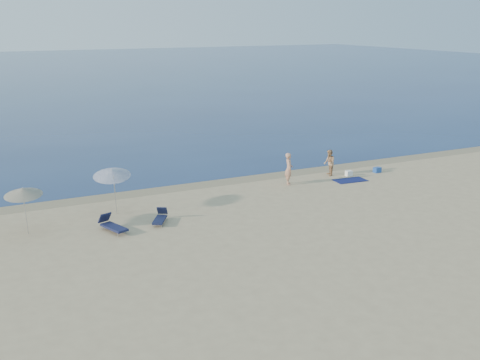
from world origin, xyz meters
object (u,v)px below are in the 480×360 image
object	(u,v)px
person_left	(289,169)
blue_cooler	(377,170)
umbrella_near	(112,173)
person_right	(329,163)

from	to	relation	value
person_left	blue_cooler	distance (m)	6.63
person_left	umbrella_near	world-z (taller)	umbrella_near
person_left	umbrella_near	bearing A→B (deg)	117.40
person_right	umbrella_near	bearing A→B (deg)	-63.15
umbrella_near	person_right	bearing A→B (deg)	27.54
blue_cooler	umbrella_near	world-z (taller)	umbrella_near
person_right	blue_cooler	world-z (taller)	person_right
person_left	blue_cooler	size ratio (longest dim) A/B	4.12
person_right	umbrella_near	distance (m)	14.23
person_left	umbrella_near	xyz separation A→B (m)	(-10.77, -0.71, 1.14)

